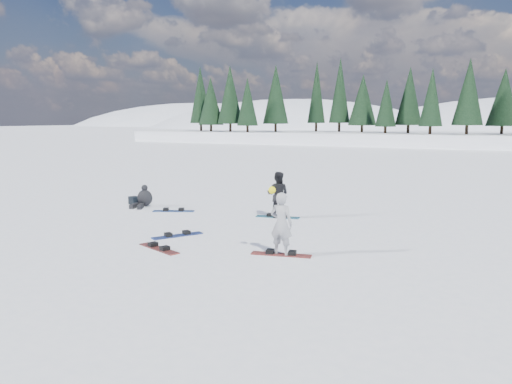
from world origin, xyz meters
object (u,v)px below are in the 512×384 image
at_px(seated_rider, 144,198).
at_px(gear_bag, 134,200).
at_px(snowboard_loose_a, 177,236).
at_px(snowboarder_woman, 281,223).
at_px(snowboarder_man, 278,195).
at_px(snowboard_loose_b, 159,249).
at_px(snowboard_loose_c, 174,211).

relative_size(seated_rider, gear_bag, 2.42).
height_order(seated_rider, snowboard_loose_a, seated_rider).
xyz_separation_m(snowboarder_woman, snowboard_loose_a, (-3.49, 0.52, -0.79)).
distance_m(snowboarder_man, gear_bag, 6.22).
distance_m(snowboarder_woman, snowboarder_man, 4.79).
height_order(snowboarder_woman, snowboard_loose_b, snowboarder_woman).
bearing_deg(gear_bag, seated_rider, -19.96).
bearing_deg(snowboard_loose_c, snowboard_loose_a, -77.71).
relative_size(snowboarder_woman, gear_bag, 3.83).
bearing_deg(snowboarder_woman, snowboarder_man, -64.16).
bearing_deg(gear_bag, snowboarder_woman, -27.29).
bearing_deg(snowboard_loose_a, snowboard_loose_b, -131.90).
xyz_separation_m(gear_bag, snowboard_loose_a, (4.73, -3.72, -0.14)).
height_order(snowboarder_man, gear_bag, snowboarder_man).
xyz_separation_m(snowboarder_woman, snowboard_loose_c, (-5.90, 3.66, -0.79)).
bearing_deg(snowboarder_woman, seated_rider, -27.28).
relative_size(gear_bag, snowboard_loose_c, 0.30).
distance_m(snowboard_loose_b, snowboard_loose_c, 5.36).
bearing_deg(snowboarder_woman, snowboard_loose_b, 16.84).
bearing_deg(snowboard_loose_c, snowboarder_man, -15.28).
relative_size(snowboarder_woman, snowboard_loose_b, 1.15).
xyz_separation_m(seated_rider, snowboard_loose_a, (4.03, -3.47, -0.31)).
bearing_deg(snowboarder_man, snowboard_loose_b, 70.16).
relative_size(snowboarder_woman, snowboard_loose_c, 1.15).
relative_size(seated_rider, snowboard_loose_b, 0.73).
bearing_deg(seated_rider, snowboard_loose_a, -62.37).
relative_size(seated_rider, snowboard_loose_a, 0.73).
bearing_deg(snowboarder_man, gear_bag, -7.88).
height_order(snowboarder_woman, seated_rider, snowboarder_woman).
height_order(snowboarder_woman, snowboard_loose_a, snowboarder_woman).
xyz_separation_m(seated_rider, snowboard_loose_b, (4.46, -4.88, -0.31)).
bearing_deg(seated_rider, snowboarder_man, -18.09).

